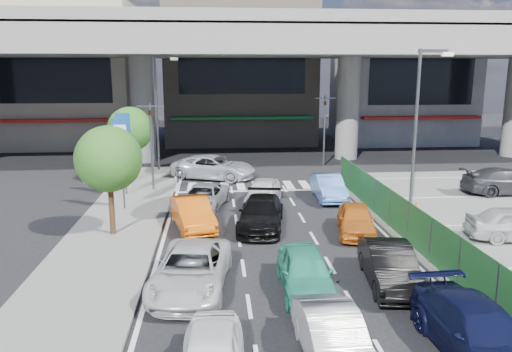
{
  "coord_description": "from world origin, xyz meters",
  "views": [
    {
      "loc": [
        -2.56,
        -16.99,
        7.09
      ],
      "look_at": [
        -0.59,
        6.49,
        2.01
      ],
      "focal_mm": 35.0,
      "sensor_mm": 36.0,
      "label": 1
    }
  ],
  "objects": [
    {
      "name": "kei_truck_front_right",
      "position": [
        3.68,
        9.42,
        0.67
      ],
      "size": [
        1.51,
        4.11,
        1.34
      ],
      "primitive_type": "imported",
      "rotation": [
        0.0,
        0.0,
        -0.02
      ],
      "color": "#5281D4",
      "rests_on": "ground"
    },
    {
      "name": "traffic_cone",
      "position": [
        7.39,
        6.2,
        0.37
      ],
      "size": [
        0.42,
        0.42,
        0.63
      ],
      "primitive_type": "cone",
      "rotation": [
        0.0,
        0.0,
        0.39
      ],
      "color": "#D6480B",
      "rests_on": "parking_lot"
    },
    {
      "name": "traffic_light_left",
      "position": [
        -6.2,
        12.0,
        3.94
      ],
      "size": [
        1.6,
        1.24,
        5.2
      ],
      "color": "#595B60",
      "rests_on": "ground"
    },
    {
      "name": "taxi_teal_mid",
      "position": [
        0.29,
        -2.12,
        0.69
      ],
      "size": [
        1.73,
        4.09,
        1.38
      ],
      "primitive_type": "imported",
      "rotation": [
        0.0,
        0.0,
        -0.03
      ],
      "color": "teal",
      "rests_on": "ground"
    },
    {
      "name": "fence_run",
      "position": [
        5.3,
        1.0,
        0.9
      ],
      "size": [
        0.16,
        22.0,
        1.8
      ],
      "primitive_type": null,
      "color": "#205F2A",
      "rests_on": "ground"
    },
    {
      "name": "ground",
      "position": [
        0.0,
        0.0,
        0.0
      ],
      "size": [
        120.0,
        120.0,
        0.0
      ],
      "primitive_type": "plane",
      "color": "black",
      "rests_on": "ground"
    },
    {
      "name": "parked_sedan_dgrey",
      "position": [
        14.13,
        9.53,
        0.8
      ],
      "size": [
        5.12,
        2.14,
        1.48
      ],
      "primitive_type": "imported",
      "rotation": [
        0.0,
        0.0,
        1.56
      ],
      "color": "#333338",
      "rests_on": "parking_lot"
    },
    {
      "name": "street_lamp_left",
      "position": [
        -6.33,
        18.0,
        4.77
      ],
      "size": [
        1.65,
        0.22,
        8.0
      ],
      "color": "#595B60",
      "rests_on": "ground"
    },
    {
      "name": "sedan_white_front_mid",
      "position": [
        -0.04,
        8.57,
        0.69
      ],
      "size": [
        2.56,
        4.32,
        1.38
      ],
      "primitive_type": "imported",
      "rotation": [
        0.0,
        0.0,
        -0.24
      ],
      "color": "silver",
      "rests_on": "ground"
    },
    {
      "name": "taxi_orange_left",
      "position": [
        -3.62,
        4.84,
        0.69
      ],
      "size": [
        2.38,
        4.41,
        1.38
      ],
      "primitive_type": "imported",
      "rotation": [
        0.0,
        0.0,
        0.23
      ],
      "color": "#D3570C",
      "rests_on": "ground"
    },
    {
      "name": "tree_near",
      "position": [
        -7.0,
        4.0,
        3.39
      ],
      "size": [
        2.8,
        2.8,
        4.8
      ],
      "color": "#382314",
      "rests_on": "ground"
    },
    {
      "name": "street_lamp_right",
      "position": [
        7.17,
        6.0,
        4.77
      ],
      "size": [
        1.65,
        0.22,
        8.0
      ],
      "color": "#595B60",
      "rests_on": "ground"
    },
    {
      "name": "building_east",
      "position": [
        16.0,
        31.97,
        5.99
      ],
      "size": [
        12.0,
        10.9,
        12.0
      ],
      "color": "gray",
      "rests_on": "ground"
    },
    {
      "name": "wagon_silver_front_left",
      "position": [
        -3.2,
        8.0,
        0.61
      ],
      "size": [
        2.97,
        4.76,
        1.23
      ],
      "primitive_type": "imported",
      "rotation": [
        0.0,
        0.0,
        -0.23
      ],
      "color": "#939599",
      "rests_on": "ground"
    },
    {
      "name": "sedan_black_mid",
      "position": [
        -0.52,
        4.61,
        0.69
      ],
      "size": [
        2.68,
        5.01,
        1.38
      ],
      "primitive_type": "imported",
      "rotation": [
        0.0,
        0.0,
        -0.16
      ],
      "color": "black",
      "rests_on": "ground"
    },
    {
      "name": "minivan_navy_back",
      "position": [
        3.89,
        -6.22,
        0.69
      ],
      "size": [
        2.19,
        4.85,
        1.38
      ],
      "primitive_type": "imported",
      "rotation": [
        0.0,
        0.0,
        0.05
      ],
      "color": "black",
      "rests_on": "ground"
    },
    {
      "name": "building_west",
      "position": [
        -16.0,
        31.97,
        6.49
      ],
      "size": [
        12.0,
        10.9,
        13.0
      ],
      "color": "gray",
      "rests_on": "ground"
    },
    {
      "name": "traffic_light_right",
      "position": [
        5.5,
        19.0,
        3.94
      ],
      "size": [
        1.6,
        1.24,
        5.2
      ],
      "color": "#595B60",
      "rests_on": "ground"
    },
    {
      "name": "hatch_white_back_mid",
      "position": [
        0.24,
        -6.16,
        0.65
      ],
      "size": [
        1.51,
        3.99,
        1.3
      ],
      "primitive_type": "imported",
      "rotation": [
        0.0,
        0.0,
        0.03
      ],
      "color": "silver",
      "rests_on": "ground"
    },
    {
      "name": "signboard_far",
      "position": [
        -7.6,
        10.99,
        3.06
      ],
      "size": [
        0.8,
        0.14,
        4.7
      ],
      "color": "#595B60",
      "rests_on": "ground"
    },
    {
      "name": "expressway",
      "position": [
        0.0,
        22.0,
        8.76
      ],
      "size": [
        64.0,
        14.0,
        10.75
      ],
      "color": "slate",
      "rests_on": "ground"
    },
    {
      "name": "hatch_black_mid_right",
      "position": [
        3.16,
        -1.87,
        0.69
      ],
      "size": [
        1.93,
        4.33,
        1.38
      ],
      "primitive_type": "imported",
      "rotation": [
        0.0,
        0.0,
        -0.12
      ],
      "color": "black",
      "rests_on": "ground"
    },
    {
      "name": "sidewalk_left",
      "position": [
        -7.0,
        4.0,
        0.06
      ],
      "size": [
        4.0,
        30.0,
        0.12
      ],
      "primitive_type": "cube",
      "color": "slate",
      "rests_on": "ground"
    },
    {
      "name": "building_center",
      "position": [
        0.0,
        32.97,
        7.49
      ],
      "size": [
        14.0,
        10.9,
        15.0
      ],
      "color": "gray",
      "rests_on": "ground"
    },
    {
      "name": "taxi_orange_right",
      "position": [
        3.54,
        3.44,
        0.65
      ],
      "size": [
        2.26,
        4.06,
        1.3
      ],
      "primitive_type": "imported",
      "rotation": [
        0.0,
        0.0,
        -0.2
      ],
      "color": "orange",
      "rests_on": "ground"
    },
    {
      "name": "signboard_near",
      "position": [
        -7.2,
        7.99,
        3.06
      ],
      "size": [
        0.8,
        0.14,
        4.7
      ],
      "color": "#595B60",
      "rests_on": "ground"
    },
    {
      "name": "tree_far",
      "position": [
        -7.8,
        14.5,
        3.39
      ],
      "size": [
        2.8,
        2.8,
        4.8
      ],
      "color": "#382314",
      "rests_on": "ground"
    },
    {
      "name": "crossing_wagon_silver",
      "position": [
        -2.64,
        15.23,
        0.77
      ],
      "size": [
        6.08,
        4.41,
        1.54
      ],
      "primitive_type": "imported",
      "rotation": [
        0.0,
        0.0,
        1.19
      ],
      "color": "#ABAFB4",
      "rests_on": "ground"
    },
    {
      "name": "sedan_white_mid_left",
      "position": [
        -3.4,
        -1.65,
        0.69
      ],
      "size": [
        2.89,
        5.21,
        1.38
      ],
      "primitive_type": "imported",
      "rotation": [
        0.0,
        0.0,
        -0.12
      ],
      "color": "silver",
      "rests_on": "ground"
    }
  ]
}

